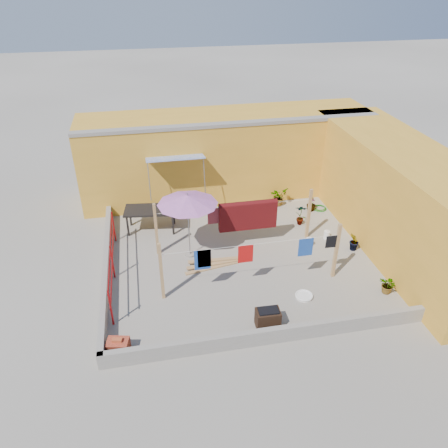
{
  "coord_description": "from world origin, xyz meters",
  "views": [
    {
      "loc": [
        -2.66,
        -10.91,
        8.01
      ],
      "look_at": [
        -0.45,
        0.3,
        1.15
      ],
      "focal_mm": 35.0,
      "sensor_mm": 36.0,
      "label": 1
    }
  ],
  "objects_px": {
    "brick_stack": "(118,347)",
    "water_jug_a": "(327,235)",
    "water_jug_b": "(309,242)",
    "outdoor_table": "(150,211)",
    "patio_umbrella": "(187,200)",
    "white_basin": "(304,296)",
    "brazier": "(268,318)",
    "plant_back_a": "(279,196)",
    "green_hose": "(320,208)"
  },
  "relations": [
    {
      "from": "outdoor_table",
      "to": "brick_stack",
      "type": "distance_m",
      "value": 5.63
    },
    {
      "from": "brazier",
      "to": "white_basin",
      "type": "distance_m",
      "value": 1.61
    },
    {
      "from": "brick_stack",
      "to": "water_jug_a",
      "type": "bearing_deg",
      "value": 28.95
    },
    {
      "from": "outdoor_table",
      "to": "plant_back_a",
      "type": "height_order",
      "value": "outdoor_table"
    },
    {
      "from": "water_jug_a",
      "to": "patio_umbrella",
      "type": "bearing_deg",
      "value": -179.11
    },
    {
      "from": "outdoor_table",
      "to": "patio_umbrella",
      "type": "bearing_deg",
      "value": -58.29
    },
    {
      "from": "brazier",
      "to": "water_jug_b",
      "type": "bearing_deg",
      "value": 54.39
    },
    {
      "from": "brick_stack",
      "to": "brazier",
      "type": "xyz_separation_m",
      "value": [
        3.73,
        0.16,
        0.07
      ]
    },
    {
      "from": "white_basin",
      "to": "water_jug_a",
      "type": "xyz_separation_m",
      "value": [
        1.79,
        2.72,
        0.1
      ]
    },
    {
      "from": "patio_umbrella",
      "to": "white_basin",
      "type": "xyz_separation_m",
      "value": [
        2.85,
        -2.65,
        -1.93
      ]
    },
    {
      "from": "green_hose",
      "to": "water_jug_b",
      "type": "bearing_deg",
      "value": -119.49
    },
    {
      "from": "patio_umbrella",
      "to": "brazier",
      "type": "bearing_deg",
      "value": -66.56
    },
    {
      "from": "outdoor_table",
      "to": "white_basin",
      "type": "relative_size",
      "value": 3.69
    },
    {
      "from": "brazier",
      "to": "water_jug_a",
      "type": "xyz_separation_m",
      "value": [
        3.11,
        3.62,
        -0.12
      ]
    },
    {
      "from": "patio_umbrella",
      "to": "brick_stack",
      "type": "distance_m",
      "value": 4.66
    },
    {
      "from": "brick_stack",
      "to": "water_jug_b",
      "type": "relative_size",
      "value": 1.77
    },
    {
      "from": "patio_umbrella",
      "to": "water_jug_a",
      "type": "relative_size",
      "value": 7.41
    },
    {
      "from": "brick_stack",
      "to": "plant_back_a",
      "type": "bearing_deg",
      "value": 47.11
    },
    {
      "from": "patio_umbrella",
      "to": "white_basin",
      "type": "height_order",
      "value": "patio_umbrella"
    },
    {
      "from": "water_jug_b",
      "to": "brazier",
      "type": "bearing_deg",
      "value": -125.61
    },
    {
      "from": "patio_umbrella",
      "to": "white_basin",
      "type": "relative_size",
      "value": 4.8
    },
    {
      "from": "outdoor_table",
      "to": "plant_back_a",
      "type": "distance_m",
      "value": 4.96
    },
    {
      "from": "water_jug_b",
      "to": "plant_back_a",
      "type": "bearing_deg",
      "value": 92.77
    },
    {
      "from": "green_hose",
      "to": "water_jug_a",
      "type": "bearing_deg",
      "value": -105.68
    },
    {
      "from": "outdoor_table",
      "to": "water_jug_b",
      "type": "xyz_separation_m",
      "value": [
        5.0,
        -2.03,
        -0.59
      ]
    },
    {
      "from": "patio_umbrella",
      "to": "outdoor_table",
      "type": "xyz_separation_m",
      "value": [
        -1.1,
        1.79,
        -1.24
      ]
    },
    {
      "from": "water_jug_a",
      "to": "water_jug_b",
      "type": "height_order",
      "value": "water_jug_b"
    },
    {
      "from": "outdoor_table",
      "to": "water_jug_b",
      "type": "relative_size",
      "value": 5.57
    },
    {
      "from": "outdoor_table",
      "to": "white_basin",
      "type": "height_order",
      "value": "outdoor_table"
    },
    {
      "from": "water_jug_b",
      "to": "green_hose",
      "type": "bearing_deg",
      "value": 60.51
    },
    {
      "from": "brazier",
      "to": "water_jug_a",
      "type": "relative_size",
      "value": 1.93
    },
    {
      "from": "brick_stack",
      "to": "green_hose",
      "type": "distance_m",
      "value": 9.38
    },
    {
      "from": "green_hose",
      "to": "plant_back_a",
      "type": "distance_m",
      "value": 1.61
    },
    {
      "from": "white_basin",
      "to": "brazier",
      "type": "bearing_deg",
      "value": -145.86
    },
    {
      "from": "brazier",
      "to": "white_basin",
      "type": "bearing_deg",
      "value": 34.14
    },
    {
      "from": "plant_back_a",
      "to": "brick_stack",
      "type": "bearing_deg",
      "value": -132.89
    },
    {
      "from": "water_jug_a",
      "to": "water_jug_b",
      "type": "bearing_deg",
      "value": -156.92
    },
    {
      "from": "brick_stack",
      "to": "plant_back_a",
      "type": "relative_size",
      "value": 0.83
    },
    {
      "from": "green_hose",
      "to": "outdoor_table",
      "type": "bearing_deg",
      "value": -177.53
    },
    {
      "from": "outdoor_table",
      "to": "brick_stack",
      "type": "height_order",
      "value": "outdoor_table"
    },
    {
      "from": "brick_stack",
      "to": "brazier",
      "type": "bearing_deg",
      "value": 2.53
    },
    {
      "from": "patio_umbrella",
      "to": "water_jug_a",
      "type": "distance_m",
      "value": 4.99
    },
    {
      "from": "water_jug_b",
      "to": "plant_back_a",
      "type": "xyz_separation_m",
      "value": [
        -0.14,
        2.94,
        0.21
      ]
    },
    {
      "from": "water_jug_a",
      "to": "plant_back_a",
      "type": "relative_size",
      "value": 0.46
    },
    {
      "from": "outdoor_table",
      "to": "brick_stack",
      "type": "bearing_deg",
      "value": -101.17
    },
    {
      "from": "outdoor_table",
      "to": "white_basin",
      "type": "bearing_deg",
      "value": -48.27
    },
    {
      "from": "water_jug_b",
      "to": "patio_umbrella",
      "type": "bearing_deg",
      "value": 176.4
    },
    {
      "from": "brick_stack",
      "to": "water_jug_a",
      "type": "distance_m",
      "value": 7.81
    },
    {
      "from": "water_jug_a",
      "to": "plant_back_a",
      "type": "distance_m",
      "value": 2.77
    },
    {
      "from": "brazier",
      "to": "brick_stack",
      "type": "bearing_deg",
      "value": -177.47
    }
  ]
}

